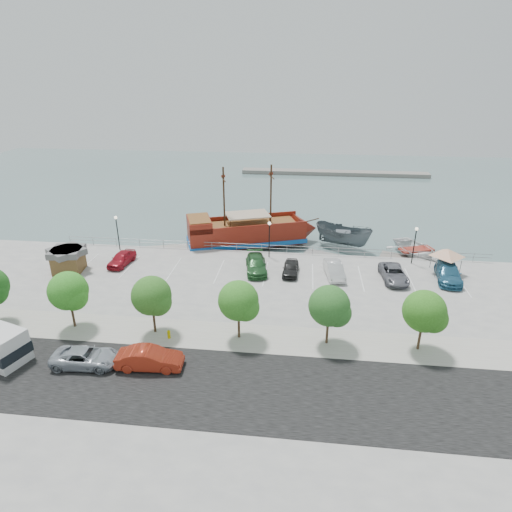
# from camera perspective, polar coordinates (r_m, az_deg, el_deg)

# --- Properties ---
(ground) EXTENTS (160.00, 160.00, 0.00)m
(ground) POSITION_cam_1_polar(r_m,az_deg,el_deg) (44.15, 1.00, -4.66)
(ground) COLOR #4C6665
(land_slab) EXTENTS (100.00, 58.00, 1.20)m
(land_slab) POSITION_cam_1_polar(r_m,az_deg,el_deg) (27.32, -3.80, -24.98)
(land_slab) COLOR gray
(land_slab) RESTS_ON ground
(street) EXTENTS (100.00, 8.00, 0.04)m
(street) POSITION_cam_1_polar(r_m,az_deg,el_deg) (30.40, -2.11, -17.22)
(street) COLOR black
(street) RESTS_ON land_slab
(sidewalk) EXTENTS (100.00, 4.00, 0.05)m
(sidewalk) POSITION_cam_1_polar(r_m,az_deg,el_deg) (35.11, -0.63, -10.86)
(sidewalk) COLOR gray
(sidewalk) RESTS_ON land_slab
(seawall_railing) EXTENTS (50.00, 0.06, 1.00)m
(seawall_railing) POSITION_cam_1_polar(r_m,az_deg,el_deg) (50.53, 1.88, 1.02)
(seawall_railing) COLOR gray
(seawall_railing) RESTS_ON land_slab
(far_shore) EXTENTS (40.00, 3.00, 0.80)m
(far_shore) POSITION_cam_1_polar(r_m,az_deg,el_deg) (96.16, 10.37, 10.85)
(far_shore) COLOR gray
(far_shore) RESTS_ON ground
(pirate_ship) EXTENTS (17.44, 10.10, 10.84)m
(pirate_ship) POSITION_cam_1_polar(r_m,az_deg,el_deg) (54.79, -0.04, 3.18)
(pirate_ship) COLOR maroon
(pirate_ship) RESTS_ON ground
(patrol_boat) EXTENTS (8.01, 6.15, 2.93)m
(patrol_boat) POSITION_cam_1_polar(r_m,az_deg,el_deg) (55.20, 11.50, 2.47)
(patrol_boat) COLOR #566066
(patrol_boat) RESTS_ON ground
(speedboat) EXTENTS (7.49, 8.69, 1.51)m
(speedboat) POSITION_cam_1_polar(r_m,az_deg,el_deg) (54.90, 20.54, 0.48)
(speedboat) COLOR silver
(speedboat) RESTS_ON ground
(dock_west) EXTENTS (8.02, 4.50, 0.44)m
(dock_west) POSITION_cam_1_polar(r_m,az_deg,el_deg) (54.70, -11.36, 0.87)
(dock_west) COLOR gray
(dock_west) RESTS_ON ground
(dock_mid) EXTENTS (6.38, 4.13, 0.35)m
(dock_mid) POSITION_cam_1_polar(r_m,az_deg,el_deg) (52.33, 9.82, -0.12)
(dock_mid) COLOR gray
(dock_mid) RESTS_ON ground
(dock_east) EXTENTS (7.53, 4.39, 0.41)m
(dock_east) POSITION_cam_1_polar(r_m,az_deg,el_deg) (53.81, 20.06, -0.55)
(dock_east) COLOR slate
(dock_east) RESTS_ON ground
(shed) EXTENTS (3.57, 3.57, 2.59)m
(shed) POSITION_cam_1_polar(r_m,az_deg,el_deg) (49.71, -23.78, -0.40)
(shed) COLOR brown
(shed) RESTS_ON land_slab
(canopy_tent) EXTENTS (3.98, 3.98, 3.18)m
(canopy_tent) POSITION_cam_1_polar(r_m,az_deg,el_deg) (48.82, 24.24, 0.87)
(canopy_tent) COLOR slate
(canopy_tent) RESTS_ON land_slab
(street_van) EXTENTS (4.97, 2.52, 1.35)m
(street_van) POSITION_cam_1_polar(r_m,az_deg,el_deg) (34.27, -21.79, -12.44)
(street_van) COLOR #98A0A9
(street_van) RESTS_ON street
(street_sedan) EXTENTS (4.89, 1.99, 1.58)m
(street_sedan) POSITION_cam_1_polar(r_m,az_deg,el_deg) (32.55, -14.01, -13.13)
(street_sedan) COLOR #A82C18
(street_sedan) RESTS_ON street
(fire_hydrant) EXTENTS (0.27, 0.27, 0.77)m
(fire_hydrant) POSITION_cam_1_polar(r_m,az_deg,el_deg) (35.55, -11.55, -10.15)
(fire_hydrant) COLOR #C2B500
(fire_hydrant) RESTS_ON sidewalk
(lamp_post_left) EXTENTS (0.36, 0.36, 4.28)m
(lamp_post_left) POSITION_cam_1_polar(r_m,az_deg,el_deg) (52.95, -18.05, 3.70)
(lamp_post_left) COLOR black
(lamp_post_left) RESTS_ON land_slab
(lamp_post_mid) EXTENTS (0.36, 0.36, 4.28)m
(lamp_post_mid) POSITION_cam_1_polar(r_m,az_deg,el_deg) (48.44, 1.79, 3.07)
(lamp_post_mid) COLOR black
(lamp_post_mid) RESTS_ON land_slab
(lamp_post_right) EXTENTS (0.36, 0.36, 4.28)m
(lamp_post_right) POSITION_cam_1_polar(r_m,az_deg,el_deg) (49.84, 20.45, 2.15)
(lamp_post_right) COLOR black
(lamp_post_right) RESTS_ON land_slab
(tree_b) EXTENTS (3.30, 3.20, 5.00)m
(tree_b) POSITION_cam_1_polar(r_m,az_deg,el_deg) (37.95, -23.60, -4.47)
(tree_b) COLOR #473321
(tree_b) RESTS_ON sidewalk
(tree_c) EXTENTS (3.30, 3.20, 5.00)m
(tree_c) POSITION_cam_1_polar(r_m,az_deg,el_deg) (35.06, -13.57, -5.37)
(tree_c) COLOR #473321
(tree_c) RESTS_ON sidewalk
(tree_d) EXTENTS (3.30, 3.20, 5.00)m
(tree_d) POSITION_cam_1_polar(r_m,az_deg,el_deg) (33.41, -2.13, -6.18)
(tree_d) COLOR #473321
(tree_d) RESTS_ON sidewalk
(tree_e) EXTENTS (3.30, 3.20, 5.00)m
(tree_e) POSITION_cam_1_polar(r_m,az_deg,el_deg) (33.19, 9.99, -6.78)
(tree_e) COLOR #473321
(tree_e) RESTS_ON sidewalk
(tree_f) EXTENTS (3.30, 3.20, 5.00)m
(tree_f) POSITION_cam_1_polar(r_m,az_deg,el_deg) (34.43, 21.77, -7.07)
(tree_f) COLOR #473321
(tree_f) RESTS_ON sidewalk
(parked_car_a) EXTENTS (2.23, 4.45, 1.46)m
(parked_car_a) POSITION_cam_1_polar(r_m,az_deg,el_deg) (49.60, -17.47, -0.31)
(parked_car_a) COLOR maroon
(parked_car_a) RESTS_ON land_slab
(parked_car_d) EXTENTS (3.02, 5.55, 1.53)m
(parked_car_d) POSITION_cam_1_polar(r_m,az_deg,el_deg) (45.74, 0.02, -1.15)
(parked_car_d) COLOR #265A2B
(parked_car_d) RESTS_ON land_slab
(parked_car_e) EXTENTS (1.75, 4.03, 1.35)m
(parked_car_e) POSITION_cam_1_polar(r_m,az_deg,el_deg) (45.31, 4.64, -1.60)
(parked_car_e) COLOR black
(parked_car_e) RESTS_ON land_slab
(parked_car_f) EXTENTS (2.28, 4.78, 1.51)m
(parked_car_f) POSITION_cam_1_polar(r_m,az_deg,el_deg) (45.33, 10.39, -1.81)
(parked_car_f) COLOR silver
(parked_car_f) RESTS_ON land_slab
(parked_car_g) EXTENTS (2.64, 5.16, 1.39)m
(parked_car_g) POSITION_cam_1_polar(r_m,az_deg,el_deg) (46.07, 17.89, -2.26)
(parked_car_g) COLOR slate
(parked_car_g) RESTS_ON land_slab
(parked_car_h) EXTENTS (3.00, 5.83, 1.62)m
(parked_car_h) POSITION_cam_1_polar(r_m,az_deg,el_deg) (48.05, 24.27, -2.04)
(parked_car_h) COLOR #28607F
(parked_car_h) RESTS_ON land_slab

